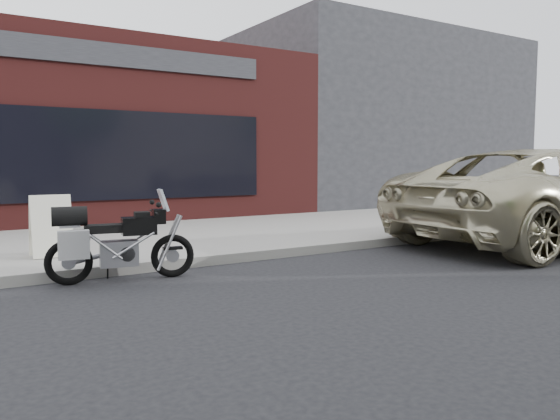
{
  "coord_description": "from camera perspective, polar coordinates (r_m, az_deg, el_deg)",
  "views": [
    {
      "loc": [
        -3.98,
        -3.36,
        1.54
      ],
      "look_at": [
        0.21,
        3.33,
        0.85
      ],
      "focal_mm": 35.0,
      "sensor_mm": 36.0,
      "label": 1
    }
  ],
  "objects": [
    {
      "name": "motorcycle",
      "position": [
        7.34,
        -17.14,
        -3.26
      ],
      "size": [
        1.88,
        0.65,
        1.19
      ],
      "rotation": [
        0.0,
        0.0,
        -0.17
      ],
      "color": "black",
      "rests_on": "ground"
    },
    {
      "name": "storefront",
      "position": [
        17.47,
        -25.72,
        6.83
      ],
      "size": [
        14.0,
        10.07,
        4.5
      ],
      "color": "#561D1B",
      "rests_on": "ground"
    },
    {
      "name": "near_sidewalk",
      "position": [
        11.19,
        -10.96,
        -2.62
      ],
      "size": [
        44.0,
        6.0,
        0.15
      ],
      "primitive_type": "cube",
      "color": "gray",
      "rests_on": "ground"
    },
    {
      "name": "sandwich_sign",
      "position": [
        8.8,
        -22.82,
        -1.5
      ],
      "size": [
        0.58,
        0.53,
        0.91
      ],
      "rotation": [
        0.0,
        0.0,
        -0.02
      ],
      "color": "silver",
      "rests_on": "near_sidewalk"
    },
    {
      "name": "neighbour_building",
      "position": [
        22.33,
        6.86,
        8.71
      ],
      "size": [
        10.0,
        10.0,
        6.0
      ],
      "primitive_type": "cube",
      "color": "#27282C",
      "rests_on": "ground"
    },
    {
      "name": "minivan",
      "position": [
        11.42,
        26.39,
        1.22
      ],
      "size": [
        6.55,
        3.25,
        1.78
      ],
      "primitive_type": "imported",
      "rotation": [
        0.0,
        0.0,
        1.53
      ],
      "color": "#BDB493",
      "rests_on": "ground"
    },
    {
      "name": "ground",
      "position": [
        5.43,
        17.4,
        -11.72
      ],
      "size": [
        120.0,
        120.0,
        0.0
      ],
      "primitive_type": "plane",
      "color": "black",
      "rests_on": "ground"
    }
  ]
}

